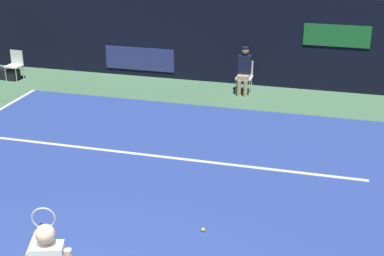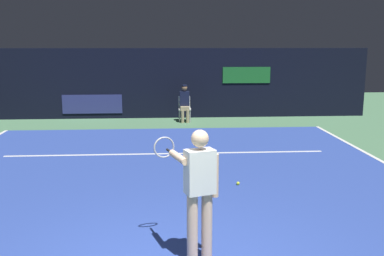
{
  "view_description": "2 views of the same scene",
  "coord_description": "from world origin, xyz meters",
  "px_view_note": "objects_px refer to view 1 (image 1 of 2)",
  "views": [
    {
      "loc": [
        3.34,
        -4.27,
        4.96
      ],
      "look_at": [
        0.57,
        5.77,
        0.84
      ],
      "focal_mm": 53.1,
      "sensor_mm": 36.0,
      "label": 1
    },
    {
      "loc": [
        -0.05,
        -4.81,
        2.76
      ],
      "look_at": [
        0.63,
        5.6,
        0.75
      ],
      "focal_mm": 41.06,
      "sensor_mm": 36.0,
      "label": 2
    }
  ],
  "objects_px": {
    "courtside_chair_near": "(15,63)",
    "tennis_ball": "(203,230)",
    "equipment_bag": "(6,74)",
    "line_judge_on_chair": "(244,70)"
  },
  "relations": [
    {
      "from": "tennis_ball",
      "to": "equipment_bag",
      "type": "height_order",
      "value": "equipment_bag"
    },
    {
      "from": "courtside_chair_near",
      "to": "equipment_bag",
      "type": "distance_m",
      "value": 0.48
    },
    {
      "from": "tennis_ball",
      "to": "courtside_chair_near",
      "type": "bearing_deg",
      "value": 138.05
    },
    {
      "from": "courtside_chair_near",
      "to": "equipment_bag",
      "type": "bearing_deg",
      "value": -175.47
    },
    {
      "from": "line_judge_on_chair",
      "to": "courtside_chair_near",
      "type": "bearing_deg",
      "value": -176.0
    },
    {
      "from": "line_judge_on_chair",
      "to": "tennis_ball",
      "type": "xyz_separation_m",
      "value": [
        0.7,
        -7.29,
        -0.64
      ]
    },
    {
      "from": "courtside_chair_near",
      "to": "tennis_ball",
      "type": "distance_m",
      "value": 10.2
    },
    {
      "from": "line_judge_on_chair",
      "to": "courtside_chair_near",
      "type": "height_order",
      "value": "line_judge_on_chair"
    },
    {
      "from": "line_judge_on_chair",
      "to": "equipment_bag",
      "type": "bearing_deg",
      "value": -175.98
    },
    {
      "from": "courtside_chair_near",
      "to": "line_judge_on_chair",
      "type": "bearing_deg",
      "value": 4.0
    }
  ]
}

